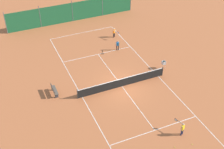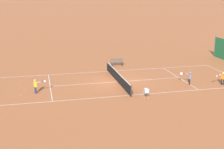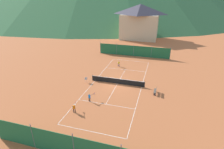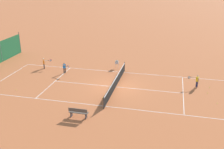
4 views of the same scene
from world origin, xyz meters
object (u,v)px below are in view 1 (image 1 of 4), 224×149
at_px(tennis_ball_alley_left, 94,89).
at_px(tennis_net, 122,82).
at_px(courtside_bench, 54,90).
at_px(ball_hopper, 164,63).
at_px(player_near_baseline, 117,45).
at_px(tennis_ball_by_net_left, 192,144).
at_px(player_far_baseline, 114,32).
at_px(tennis_ball_far_corner, 175,147).
at_px(tennis_ball_by_net_right, 66,48).
at_px(player_near_service, 182,128).

bearing_deg(tennis_ball_alley_left, tennis_net, 167.10).
bearing_deg(courtside_bench, tennis_net, 166.40).
xyz_separation_m(tennis_ball_alley_left, ball_hopper, (-7.99, -0.41, 0.62)).
bearing_deg(player_near_baseline, courtside_bench, 28.69).
bearing_deg(tennis_ball_by_net_left, player_far_baseline, -94.30).
height_order(tennis_ball_far_corner, tennis_ball_by_net_left, same).
relative_size(player_near_baseline, tennis_ball_by_net_right, 18.61).
distance_m(player_near_baseline, tennis_ball_alley_left, 7.67).
bearing_deg(tennis_ball_far_corner, player_near_service, -142.02).
bearing_deg(player_near_service, player_far_baseline, -95.22).
xyz_separation_m(tennis_net, ball_hopper, (-5.30, -1.03, 0.16)).
bearing_deg(tennis_ball_far_corner, courtside_bench, -55.91).
distance_m(tennis_net, player_near_service, 7.85).
xyz_separation_m(player_near_service, tennis_ball_by_net_left, (-0.18, 1.28, -0.70)).
height_order(tennis_net, tennis_ball_by_net_left, tennis_net).
bearing_deg(ball_hopper, tennis_ball_alley_left, 2.94).
xyz_separation_m(tennis_net, player_far_baseline, (-3.29, -9.22, 0.22)).
bearing_deg(player_far_baseline, player_near_service, 84.78).
bearing_deg(tennis_net, player_near_service, 102.87).
relative_size(player_near_service, ball_hopper, 1.41).
relative_size(tennis_net, tennis_ball_by_net_left, 139.09).
xyz_separation_m(tennis_ball_far_corner, courtside_bench, (6.86, -10.14, 0.42)).
height_order(player_near_baseline, tennis_ball_alley_left, player_near_baseline).
height_order(tennis_ball_by_net_right, ball_hopper, ball_hopper).
relative_size(player_near_baseline, tennis_ball_by_net_left, 18.61).
distance_m(player_near_service, tennis_ball_far_corner, 1.71).
bearing_deg(tennis_net, tennis_ball_alley_left, -12.90).
relative_size(player_near_baseline, player_far_baseline, 1.00).
distance_m(tennis_net, tennis_ball_by_net_left, 9.14).
bearing_deg(ball_hopper, player_near_service, 67.74).
relative_size(tennis_ball_far_corner, tennis_ball_by_net_right, 1.00).
bearing_deg(tennis_ball_alley_left, ball_hopper, -177.06).
distance_m(player_near_service, tennis_ball_by_net_left, 1.46).
xyz_separation_m(player_near_service, tennis_ball_far_corner, (1.23, 0.96, -0.70)).
bearing_deg(player_near_baseline, tennis_ball_by_net_right, -27.60).
xyz_separation_m(tennis_ball_far_corner, tennis_ball_by_net_left, (-1.40, 0.32, 0.00)).
relative_size(tennis_ball_alley_left, ball_hopper, 0.07).
height_order(player_near_baseline, tennis_ball_by_net_right, player_near_baseline).
distance_m(player_near_baseline, tennis_ball_by_net_right, 6.02).
relative_size(tennis_net, tennis_ball_by_net_right, 139.09).
height_order(tennis_ball_far_corner, tennis_ball_alley_left, same).
distance_m(tennis_ball_far_corner, ball_hopper, 10.77).
height_order(tennis_net, courtside_bench, tennis_net).
bearing_deg(player_far_baseline, tennis_ball_by_net_right, 1.26).
bearing_deg(ball_hopper, courtside_bench, -2.49).
xyz_separation_m(tennis_ball_by_net_left, tennis_ball_by_net_right, (4.84, -18.01, 0.00)).
bearing_deg(ball_hopper, tennis_ball_by_net_left, 71.27).
bearing_deg(tennis_ball_by_net_left, player_near_service, -82.12).
distance_m(tennis_net, courtside_bench, 6.53).
bearing_deg(tennis_ball_alley_left, tennis_ball_by_net_right, -88.54).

